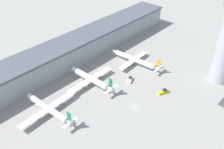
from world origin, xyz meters
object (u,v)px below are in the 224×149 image
Objects in this scene: airplane_gate_alpha at (49,109)px; airplane_gate_bravo at (91,79)px; service_truck_baggage at (130,80)px; service_truck_catering at (164,92)px; airplane_gate_charlie at (135,60)px; service_truck_fuel at (158,66)px.

airplane_gate_bravo is (37.91, 2.60, 0.18)m from airplane_gate_alpha.
airplane_gate_bravo is at bearing 140.61° from service_truck_baggage.
airplane_gate_bravo is 49.99m from service_truck_catering.
airplane_gate_bravo is 0.88× the size of airplane_gate_charlie.
airplane_gate_bravo reaches higher than service_truck_fuel.
airplane_gate_bravo is 4.67× the size of service_truck_catering.
airplane_gate_charlie is at bearing -2.51° from airplane_gate_alpha.
service_truck_baggage is at bearing -14.12° from airplane_gate_alpha.
service_truck_baggage is at bearing -39.39° from airplane_gate_bravo.
airplane_gate_charlie is at bearing 115.92° from service_truck_fuel.
service_truck_fuel is (24.30, 19.91, -0.20)m from service_truck_catering.
service_truck_catering is 25.73m from service_truck_baggage.
service_truck_catering is at bearing -113.59° from airplane_gate_charlie.
service_truck_fuel is (8.22, -16.91, -2.98)m from airplane_gate_charlie.
service_truck_baggage is at bearing 169.07° from service_truck_fuel.
airplane_gate_alpha is at bearing 147.55° from service_truck_catering.
service_truck_fuel is at bearing 39.32° from service_truck_catering.
service_truck_fuel is (87.67, -20.39, -3.40)m from airplane_gate_alpha.
service_truck_catering reaches higher than service_truck_baggage.
airplane_gate_bravo is at bearing 120.69° from service_truck_catering.
service_truck_catering is (63.37, -40.30, -3.20)m from airplane_gate_alpha.
service_truck_catering is 1.04× the size of service_truck_baggage.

